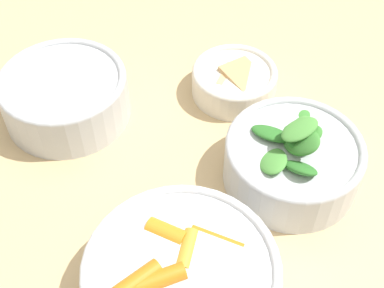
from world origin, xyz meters
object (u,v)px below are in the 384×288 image
bowl_beans_hotdog (66,97)px  bowl_cookies (234,80)px  bowl_carrots (181,277)px  bowl_greens (293,159)px

bowl_beans_hotdog → bowl_cookies: bowl_beans_hotdog is taller
bowl_carrots → bowl_beans_hotdog: bowl_beans_hotdog is taller
bowl_beans_hotdog → bowl_cookies: (-0.00, -0.23, -0.01)m
bowl_carrots → bowl_greens: (0.12, -0.15, 0.00)m
bowl_greens → bowl_cookies: bowl_greens is taller
bowl_greens → bowl_cookies: size_ratio=1.39×
bowl_greens → bowl_cookies: (0.16, 0.03, -0.01)m
bowl_carrots → bowl_cookies: size_ratio=1.67×
bowl_carrots → bowl_beans_hotdog: size_ratio=1.18×
bowl_carrots → bowl_cookies: bearing=-24.4°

